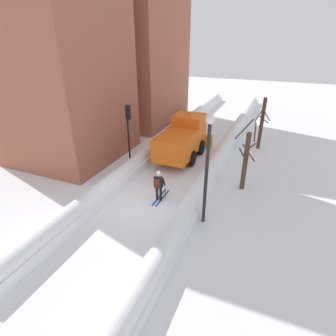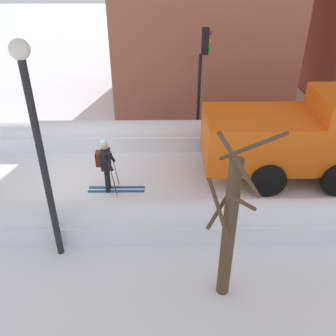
{
  "view_description": "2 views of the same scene",
  "coord_description": "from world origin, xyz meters",
  "px_view_note": "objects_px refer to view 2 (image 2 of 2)",
  "views": [
    {
      "loc": [
        5.78,
        -10.48,
        8.19
      ],
      "look_at": [
        0.28,
        2.75,
        1.14
      ],
      "focal_mm": 28.7,
      "sensor_mm": 36.0,
      "label": 1
    },
    {
      "loc": [
        10.29,
        2.76,
        6.86
      ],
      "look_at": [
        0.85,
        2.86,
        1.04
      ],
      "focal_mm": 39.78,
      "sensor_mm": 36.0,
      "label": 2
    }
  ],
  "objects_px": {
    "plow_truck": "(298,136)",
    "bare_tree_near": "(229,227)",
    "traffic_light_pole": "(203,64)",
    "skier": "(106,163)",
    "street_lamp": "(37,135)"
  },
  "relations": [
    {
      "from": "traffic_light_pole",
      "to": "street_lamp",
      "type": "relative_size",
      "value": 0.8
    },
    {
      "from": "bare_tree_near",
      "to": "street_lamp",
      "type": "bearing_deg",
      "value": -107.69
    },
    {
      "from": "plow_truck",
      "to": "bare_tree_near",
      "type": "bearing_deg",
      "value": -31.53
    },
    {
      "from": "traffic_light_pole",
      "to": "plow_truck",
      "type": "bearing_deg",
      "value": 46.32
    },
    {
      "from": "street_lamp",
      "to": "traffic_light_pole",
      "type": "bearing_deg",
      "value": 147.29
    },
    {
      "from": "traffic_light_pole",
      "to": "bare_tree_near",
      "type": "distance_m",
      "value": 7.71
    },
    {
      "from": "plow_truck",
      "to": "bare_tree_near",
      "type": "distance_m",
      "value": 5.73
    },
    {
      "from": "plow_truck",
      "to": "traffic_light_pole",
      "type": "distance_m",
      "value": 4.27
    },
    {
      "from": "street_lamp",
      "to": "bare_tree_near",
      "type": "bearing_deg",
      "value": 72.31
    },
    {
      "from": "plow_truck",
      "to": "street_lamp",
      "type": "height_order",
      "value": "street_lamp"
    },
    {
      "from": "traffic_light_pole",
      "to": "skier",
      "type": "bearing_deg",
      "value": -41.96
    },
    {
      "from": "street_lamp",
      "to": "plow_truck",
      "type": "bearing_deg",
      "value": 117.32
    },
    {
      "from": "skier",
      "to": "bare_tree_near",
      "type": "bearing_deg",
      "value": 37.55
    },
    {
      "from": "traffic_light_pole",
      "to": "bare_tree_near",
      "type": "height_order",
      "value": "traffic_light_pole"
    },
    {
      "from": "bare_tree_near",
      "to": "traffic_light_pole",
      "type": "bearing_deg",
      "value": 179.23
    }
  ]
}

